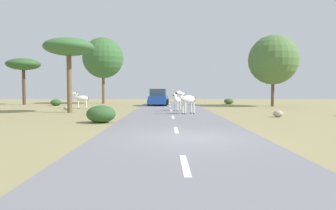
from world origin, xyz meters
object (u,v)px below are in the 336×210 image
car_0 (158,98)px  bush_3 (229,101)px  zebra_2 (81,98)px  zebra_0 (177,100)px  tree_1 (273,60)px  tree_4 (23,65)px  bush_2 (101,114)px  zebra_1 (187,100)px  bush_0 (56,102)px  rock_2 (67,108)px  rock_3 (278,114)px  tree_3 (69,48)px  tree_2 (103,58)px

car_0 → bush_3: bearing=26.0°
zebra_2 → zebra_0: bearing=-123.2°
zebra_2 → tree_1: bearing=-87.4°
zebra_0 → tree_4: tree_4 is taller
zebra_2 → bush_2: 12.91m
tree_1 → bush_2: 21.64m
car_0 → bush_3: (8.17, 3.45, -0.51)m
bush_2 → bush_3: (10.74, 20.44, -0.12)m
zebra_1 → bush_2: bearing=103.0°
zebra_1 → tree_1: size_ratio=0.23×
car_0 → bush_0: 10.93m
car_0 → rock_2: bearing=-135.1°
bush_3 → rock_3: (-0.36, -17.18, -0.12)m
car_0 → tree_4: (-15.23, 2.23, 3.64)m
tree_1 → rock_3: size_ratio=11.73×
zebra_1 → car_0: 11.94m
zebra_2 → tree_3: (0.51, -5.11, 3.87)m
zebra_1 → rock_2: 11.04m
zebra_1 → zebra_2: zebra_1 is taller
zebra_0 → tree_2: (-8.47, 13.75, 4.62)m
bush_0 → rock_2: size_ratio=2.18×
zebra_0 → tree_1: size_ratio=0.20×
zebra_2 → tree_1: tree_1 is taller
tree_4 → zebra_0: bearing=-33.2°
bush_2 → bush_3: bush_2 is taller
zebra_2 → rock_3: bearing=-129.4°
tree_3 → rock_3: bearing=-15.0°
tree_2 → bush_2: bearing=-79.1°
tree_4 → rock_3: 28.35m
zebra_1 → zebra_0: bearing=-23.0°
tree_1 → rock_2: tree_1 is taller
bush_3 → rock_3: bearing=-91.2°
car_0 → bush_2: bearing=-95.5°
bush_2 → tree_3: bearing=118.3°
tree_3 → tree_4: 15.05m
bush_0 → rock_3: bearing=-36.6°
tree_3 → tree_4: (-8.86, 12.16, -0.28)m
bush_0 → tree_1: bearing=-3.7°
bush_3 → zebra_1: bearing=-111.3°
tree_1 → tree_2: bearing=161.4°
bush_3 → rock_2: size_ratio=2.14×
tree_3 → rock_3: 15.36m
zebra_1 → bush_0: zebra_1 is taller
zebra_2 → rock_3: size_ratio=2.61×
tree_1 → tree_4: bearing=172.5°
tree_4 → bush_3: tree_4 is taller
zebra_1 → rock_3: 5.96m
tree_2 → bush_0: tree_2 is taller
zebra_1 → tree_3: tree_3 is taller
car_0 → tree_4: bearing=174.7°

